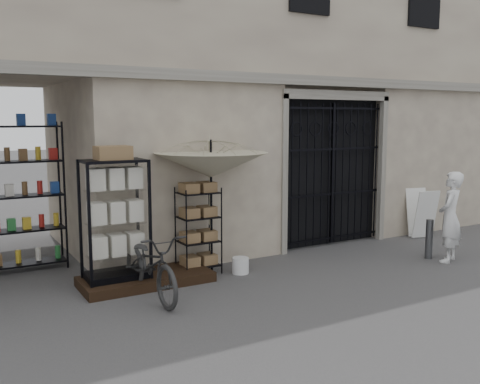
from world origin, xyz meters
TOP-DOWN VIEW (x-y plane):
  - ground at (0.00, 0.00)m, footprint 80.00×80.00m
  - main_building at (0.00, 4.00)m, footprint 14.00×4.00m
  - iron_gate at (1.75, 2.28)m, footprint 2.50×0.21m
  - step_platform at (-2.40, 1.55)m, footprint 2.00×0.90m
  - display_cabinet at (-2.85, 1.59)m, footprint 0.95×0.65m
  - wire_rack at (-1.43, 1.68)m, footprint 0.75×0.64m
  - market_umbrella at (-1.21, 1.64)m, footprint 1.80×1.83m
  - white_bucket at (-0.85, 1.31)m, footprint 0.30×0.30m
  - bicycle at (-2.56, 0.92)m, footprint 0.67×0.98m
  - steel_bollard at (2.62, 0.40)m, footprint 0.17×0.17m
  - shopkeeper at (2.77, 0.08)m, footprint 1.26×1.72m
  - easel_sign at (3.88, 1.69)m, footprint 0.62×0.67m

SIDE VIEW (x-z plane):
  - ground at x=0.00m, z-range 0.00..0.00m
  - bicycle at x=-2.56m, z-range -0.92..0.92m
  - shopkeeper at x=2.77m, z-range -0.19..0.19m
  - step_platform at x=-2.40m, z-range 0.00..0.15m
  - white_bucket at x=-0.85m, z-range 0.00..0.27m
  - steel_bollard at x=2.62m, z-range 0.00..0.72m
  - easel_sign at x=3.88m, z-range 0.02..1.05m
  - wire_rack at x=-1.43m, z-range -0.02..1.42m
  - display_cabinet at x=-2.85m, z-range -0.02..1.94m
  - iron_gate at x=1.75m, z-range 0.00..3.00m
  - market_umbrella at x=-1.21m, z-range 0.58..3.24m
  - main_building at x=0.00m, z-range 0.00..9.00m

